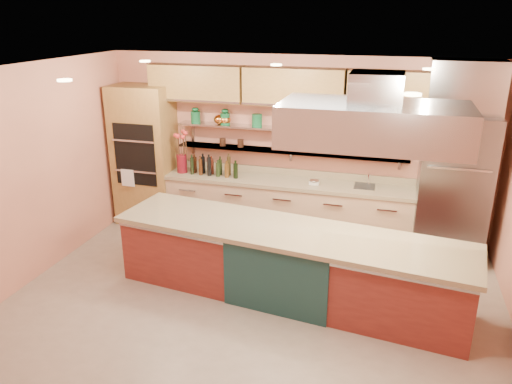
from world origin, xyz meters
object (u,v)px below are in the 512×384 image
(island, at_px, (288,263))
(copper_kettle, at_px, (220,119))
(flower_vase, at_px, (182,164))
(kitchen_scale, at_px, (314,181))
(green_canister, at_px, (257,120))
(refrigerator, at_px, (453,189))

(island, relative_size, copper_kettle, 23.14)
(island, distance_m, flower_vase, 2.81)
(island, bearing_deg, flower_vase, 148.95)
(island, relative_size, kitchen_scale, 29.55)
(green_canister, bearing_deg, copper_kettle, 180.00)
(refrigerator, height_order, green_canister, refrigerator)
(copper_kettle, distance_m, green_canister, 0.61)
(flower_vase, bearing_deg, copper_kettle, 20.58)
(flower_vase, relative_size, copper_kettle, 1.58)
(kitchen_scale, distance_m, copper_kettle, 1.79)
(flower_vase, bearing_deg, island, -38.45)
(island, height_order, flower_vase, flower_vase)
(kitchen_scale, relative_size, green_canister, 0.77)
(refrigerator, distance_m, kitchen_scale, 1.96)
(refrigerator, relative_size, kitchen_scale, 14.41)
(refrigerator, bearing_deg, green_canister, 175.51)
(refrigerator, relative_size, island, 0.49)
(refrigerator, height_order, flower_vase, refrigerator)
(island, height_order, green_canister, green_canister)
(refrigerator, distance_m, island, 2.68)
(refrigerator, bearing_deg, kitchen_scale, 179.71)
(green_canister, bearing_deg, flower_vase, -169.61)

